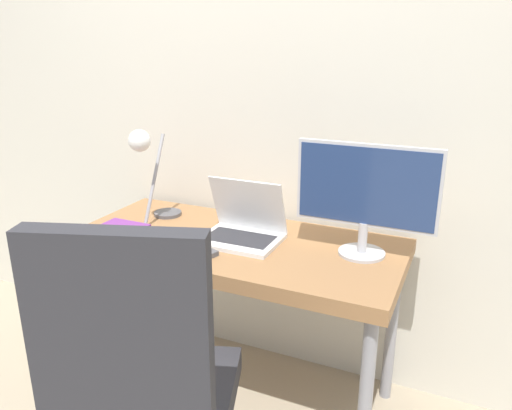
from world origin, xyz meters
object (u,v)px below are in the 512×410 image
desk_lamp (148,161)px  game_controller (110,232)px  laptop (243,228)px  book_stack (122,233)px  monitor (366,192)px  office_chair (142,386)px

desk_lamp → game_controller: desk_lamp is taller
laptop → book_stack: bearing=-156.1°
monitor → office_chair: 1.04m
desk_lamp → game_controller: bearing=-109.4°
game_controller → laptop: bearing=20.5°
monitor → office_chair: bearing=-117.2°
monitor → office_chair: size_ratio=0.47×
monitor → book_stack: size_ratio=2.71×
desk_lamp → monitor: bearing=3.4°
monitor → game_controller: bearing=-165.9°
book_stack → game_controller: bearing=174.3°
book_stack → desk_lamp: bearing=89.2°
desk_lamp → laptop: bearing=-0.2°
monitor → book_stack: monitor is taller
laptop → monitor: 0.54m
laptop → office_chair: 0.82m
monitor → game_controller: 1.09m
game_controller → office_chair: bearing=-45.1°
laptop → book_stack: 0.51m
monitor → book_stack: 1.02m
laptop → book_stack: laptop is taller
book_stack → laptop: bearing=23.9°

